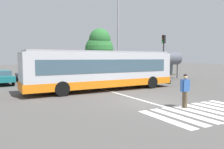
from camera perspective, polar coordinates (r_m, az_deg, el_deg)
The scene contains 14 objects.
ground_plane at distance 12.64m, azimuth 10.11°, elevation -7.16°, with size 160.00×160.00×0.00m, color #514F4C.
city_transit_bus at distance 16.80m, azimuth -2.58°, elevation 1.22°, with size 12.17×2.75×3.06m.
pedestrian_crossing_street at distance 11.41m, azimuth 18.85°, elevation -3.64°, with size 0.58×0.29×1.72m.
parked_car_teal at distance 22.81m, azimuth -27.57°, elevation -0.51°, with size 2.34×4.68×1.35m.
parked_car_charcoal at distance 23.61m, azimuth -21.20°, elevation -0.16°, with size 2.28×4.66×1.35m.
parked_car_blue at distance 24.08m, azimuth -14.79°, elevation 0.08°, with size 2.05×4.59×1.35m.
parked_car_silver at distance 24.44m, azimuth -8.43°, elevation 0.23°, with size 2.26×4.66×1.35m.
parked_car_black at distance 25.77m, azimuth -2.74°, elevation 0.49°, with size 2.10×4.60×1.35m.
traffic_light_far_corner at distance 25.15m, azimuth 13.55°, elevation 6.29°, with size 0.33×0.32×5.11m.
bus_stop_shelter at distance 27.05m, azimuth 14.15°, elevation 4.05°, with size 3.96×1.54×3.25m.
twin_arm_street_lamp at distance 24.47m, azimuth 1.65°, elevation 13.44°, with size 5.32×0.32×10.45m.
background_tree_right at distance 31.50m, azimuth -3.37°, elevation 7.41°, with size 4.18×4.18×6.79m.
crosswalk_painted_stripes at distance 11.13m, azimuth 23.49°, elevation -9.02°, with size 5.50×3.12×0.01m.
lane_center_line at distance 14.13m, azimuth 4.46°, elevation -5.87°, with size 0.16×24.00×0.01m, color silver.
Camera 1 is at (-7.84, -9.59, 2.52)m, focal length 34.37 mm.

